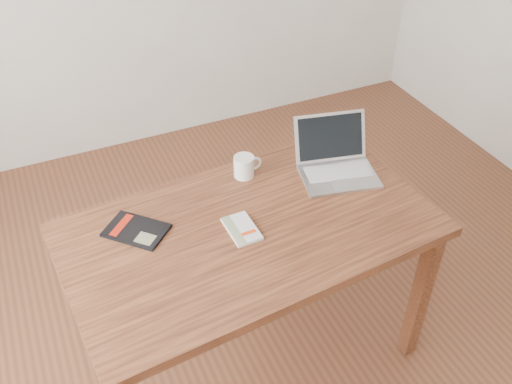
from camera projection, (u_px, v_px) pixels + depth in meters
name	position (u px, v px, depth m)	size (l,w,h in m)	color
room	(261.00, 96.00, 1.59)	(4.04, 4.04, 2.70)	brown
desk	(250.00, 244.00, 2.12)	(1.40, 0.87, 0.75)	#5A2F1B
white_guidebook	(242.00, 229.00, 2.04)	(0.10, 0.16, 0.01)	silver
black_guidebook	(136.00, 230.00, 2.04)	(0.25, 0.25, 0.01)	black
laptop	(336.00, 162.00, 2.30)	(0.35, 0.35, 0.20)	silver
coffee_mug	(245.00, 166.00, 2.28)	(0.12, 0.08, 0.09)	white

